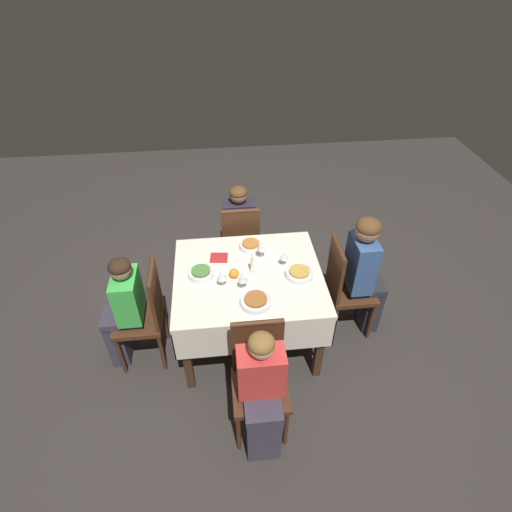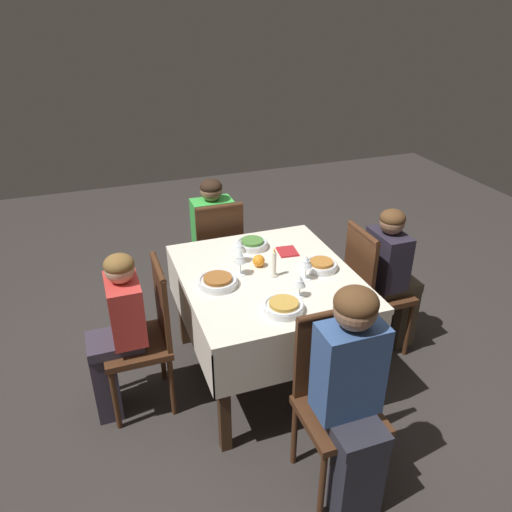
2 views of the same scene
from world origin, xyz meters
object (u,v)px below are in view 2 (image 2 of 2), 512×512
(bowl_west, at_px, (252,244))
(bowl_south, at_px, (218,281))
(chair_north, at_px, (371,285))
(orange_fruit, at_px, (259,261))
(wine_glass_north, at_px, (306,262))
(person_child_red, at_px, (117,330))
(chair_east, at_px, (335,394))
(wine_glass_west, at_px, (240,246))
(chair_west, at_px, (217,252))
(person_adult_denim, at_px, (353,391))
(napkin_red_folded, at_px, (287,252))
(wine_glass_east, at_px, (300,282))
(bowl_north, at_px, (321,265))
(dining_table, at_px, (267,289))
(candle_centerpiece, at_px, (274,265))
(chair_south, at_px, (146,332))
(bowl_east, at_px, (284,306))
(wine_glass_south, at_px, (240,257))
(person_child_dark, at_px, (393,274))
(person_child_green, at_px, (211,236))

(bowl_west, xyz_separation_m, bowl_south, (0.39, -0.35, -0.00))
(chair_north, bearing_deg, orange_fruit, 82.34)
(wine_glass_north, bearing_deg, person_child_red, -96.73)
(wine_glass_north, bearing_deg, chair_east, -12.07)
(wine_glass_west, relative_size, bowl_south, 0.66)
(chair_west, xyz_separation_m, wine_glass_north, (0.95, 0.28, 0.35))
(person_child_red, relative_size, orange_fruit, 13.79)
(person_adult_denim, bearing_deg, napkin_red_folded, 81.40)
(chair_east, relative_size, chair_west, 1.00)
(chair_east, distance_m, wine_glass_east, 0.63)
(wine_glass_east, bearing_deg, chair_north, 114.15)
(chair_west, bearing_deg, bowl_north, 115.86)
(dining_table, distance_m, person_adult_denim, 0.97)
(bowl_west, height_order, bowl_south, same)
(chair_west, bearing_deg, bowl_west, 105.01)
(bowl_north, bearing_deg, orange_fruit, -115.16)
(wine_glass_west, height_order, bowl_south, wine_glass_west)
(dining_table, relative_size, candle_centerpiece, 6.32)
(bowl_south, distance_m, napkin_red_folded, 0.59)
(chair_west, height_order, wine_glass_west, chair_west)
(chair_west, relative_size, chair_south, 1.00)
(wine_glass_north, distance_m, napkin_red_folded, 0.37)
(bowl_west, height_order, candle_centerpiece, candle_centerpiece)
(bowl_east, relative_size, wine_glass_east, 1.61)
(chair_north, height_order, person_adult_denim, person_adult_denim)
(person_adult_denim, bearing_deg, chair_west, 94.28)
(chair_north, bearing_deg, wine_glass_south, 87.20)
(person_child_red, relative_size, bowl_north, 5.31)
(chair_south, distance_m, wine_glass_east, 0.94)
(dining_table, distance_m, wine_glass_south, 0.27)
(wine_glass_east, relative_size, wine_glass_south, 0.85)
(candle_centerpiece, bearing_deg, bowl_south, -91.49)
(dining_table, height_order, bowl_north, bowl_north)
(bowl_west, xyz_separation_m, candle_centerpiece, (0.40, -0.00, 0.04))
(bowl_north, bearing_deg, bowl_west, -144.17)
(person_child_dark, relative_size, bowl_east, 4.83)
(chair_north, xyz_separation_m, person_child_green, (-0.97, -0.84, 0.06))
(wine_glass_north, bearing_deg, person_child_dark, 100.74)
(chair_east, distance_m, orange_fruit, 0.97)
(bowl_west, bearing_deg, chair_east, 0.57)
(wine_glass_east, bearing_deg, chair_east, -3.95)
(person_child_green, relative_size, bowl_south, 4.64)
(chair_east, height_order, person_child_red, person_child_red)
(bowl_north, distance_m, orange_fruit, 0.38)
(chair_west, height_order, person_adult_denim, person_adult_denim)
(person_child_dark, xyz_separation_m, bowl_north, (0.06, -0.58, 0.21))
(chair_west, distance_m, chair_south, 1.05)
(bowl_west, xyz_separation_m, wine_glass_north, (0.49, 0.16, 0.09))
(bowl_north, relative_size, wine_glass_south, 1.23)
(wine_glass_east, height_order, wine_glass_north, wine_glass_north)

